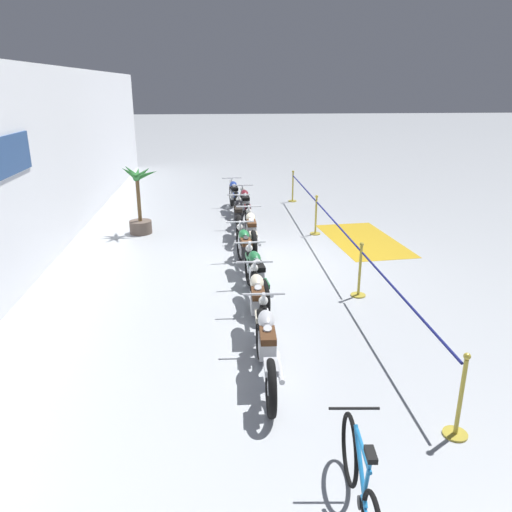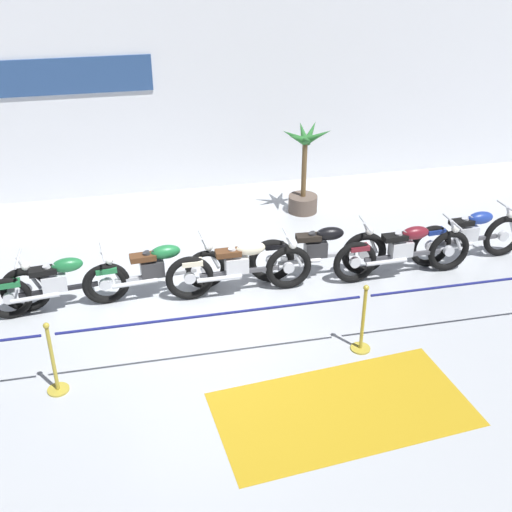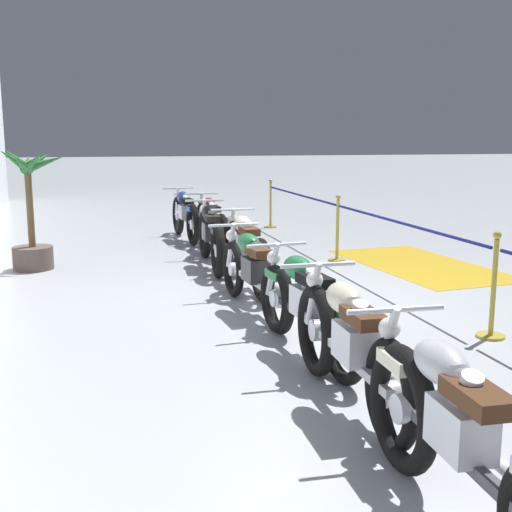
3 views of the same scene
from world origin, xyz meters
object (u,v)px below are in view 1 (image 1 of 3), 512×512
(motorcycle_maroon_6, at_px, (245,206))
(floor_banner, at_px, (363,240))
(bicycle, at_px, (360,487))
(potted_palm_left_of_row, at_px, (139,204))
(motorcycle_blue_7, at_px, (234,196))
(stanchion_far_left, at_px, (352,248))
(stanchion_mid_left, at_px, (359,278))
(stanchion_mid_right, at_px, (316,221))
(motorcycle_cream_4, at_px, (251,233))
(stanchion_far_right, at_px, (293,191))
(motorcycle_green_3, at_px, (245,251))
(motorcycle_green_2, at_px, (256,277))
(motorcycle_cream_1, at_px, (258,305))
(motorcycle_silver_0, at_px, (267,347))
(motorcycle_black_5, at_px, (239,218))

(motorcycle_maroon_6, distance_m, floor_banner, 3.57)
(bicycle, bearing_deg, potted_palm_left_of_row, 18.38)
(floor_banner, bearing_deg, motorcycle_blue_7, 37.98)
(stanchion_far_left, distance_m, stanchion_mid_left, 0.70)
(potted_palm_left_of_row, relative_size, stanchion_mid_right, 1.76)
(motorcycle_cream_4, xyz_separation_m, stanchion_far_right, (5.32, -1.82, -0.12))
(stanchion_mid_right, bearing_deg, motorcycle_green_3, 142.61)
(motorcycle_green_2, distance_m, potted_palm_left_of_row, 5.37)
(motorcycle_cream_1, bearing_deg, potted_palm_left_of_row, 23.80)
(motorcycle_silver_0, distance_m, stanchion_mid_left, 3.30)
(motorcycle_blue_7, xyz_separation_m, bicycle, (-11.85, -0.61, -0.10))
(motorcycle_green_3, xyz_separation_m, stanchion_mid_left, (-1.45, -2.04, -0.11))
(stanchion_far_right, xyz_separation_m, floor_banner, (-4.60, -1.12, -0.35))
(motorcycle_maroon_6, bearing_deg, motorcycle_green_2, 178.42)
(motorcycle_maroon_6, bearing_deg, motorcycle_silver_0, 178.37)
(motorcycle_cream_4, relative_size, stanchion_far_left, 0.19)
(motorcycle_green_3, distance_m, stanchion_mid_right, 3.36)
(motorcycle_green_2, bearing_deg, bicycle, -174.26)
(motorcycle_cream_1, relative_size, floor_banner, 0.74)
(potted_palm_left_of_row, xyz_separation_m, stanchion_far_right, (3.47, -4.63, -0.45))
(motorcycle_green_3, bearing_deg, stanchion_far_right, -17.11)
(motorcycle_cream_4, height_order, stanchion_mid_right, stanchion_mid_right)
(motorcycle_maroon_6, distance_m, potted_palm_left_of_row, 3.01)
(motorcycle_silver_0, height_order, motorcycle_green_2, motorcycle_silver_0)
(stanchion_far_right, bearing_deg, motorcycle_silver_0, 169.35)
(motorcycle_maroon_6, relative_size, stanchion_far_right, 2.31)
(motorcycle_cream_1, xyz_separation_m, motorcycle_blue_7, (8.13, 0.02, 0.01))
(motorcycle_green_3, height_order, motorcycle_cream_4, motorcycle_cream_4)
(stanchion_mid_right, xyz_separation_m, floor_banner, (-0.65, -1.12, -0.35))
(motorcycle_black_5, distance_m, bicycle, 9.16)
(motorcycle_cream_1, xyz_separation_m, stanchion_far_left, (1.89, -2.02, 0.28))
(motorcycle_black_5, xyz_separation_m, stanchion_far_right, (3.96, -2.04, -0.12))
(bicycle, relative_size, stanchion_mid_left, 1.64)
(potted_palm_left_of_row, bearing_deg, floor_banner, -101.13)
(motorcycle_black_5, height_order, stanchion_mid_right, stanchion_mid_right)
(stanchion_mid_right, bearing_deg, motorcycle_maroon_6, 52.11)
(bicycle, relative_size, stanchion_mid_right, 1.64)
(motorcycle_blue_7, relative_size, potted_palm_left_of_row, 1.18)
(motorcycle_black_5, height_order, motorcycle_blue_7, motorcycle_black_5)
(motorcycle_cream_4, xyz_separation_m, stanchion_mid_right, (1.37, -1.82, -0.12))
(stanchion_far_right, distance_m, floor_banner, 4.75)
(stanchion_far_left, relative_size, stanchion_far_right, 11.48)
(motorcycle_cream_1, xyz_separation_m, motorcycle_green_3, (2.76, 0.02, -0.01))
(motorcycle_silver_0, xyz_separation_m, motorcycle_green_2, (2.59, -0.08, -0.01))
(potted_palm_left_of_row, height_order, stanchion_far_left, potted_palm_left_of_row)
(bicycle, xyz_separation_m, stanchion_far_right, (13.10, -1.43, -0.03))
(bicycle, bearing_deg, floor_banner, -16.68)
(motorcycle_silver_0, relative_size, motorcycle_green_3, 0.99)
(motorcycle_green_2, xyz_separation_m, potted_palm_left_of_row, (4.64, 2.70, 0.35))
(motorcycle_blue_7, bearing_deg, potted_palm_left_of_row, 130.61)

